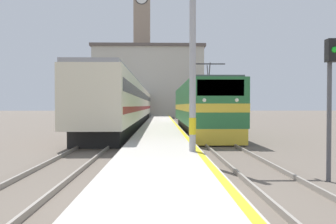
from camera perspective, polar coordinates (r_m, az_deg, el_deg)
The scene contains 10 objects.
ground_plane at distance 36.92m, azimuth -1.33°, elevation -2.08°, with size 200.00×200.00×0.00m, color #60564C.
platform at distance 31.91m, azimuth -1.33°, elevation -2.20°, with size 3.01×140.00×0.42m.
rail_track_near at distance 32.06m, azimuth 3.94°, elevation -2.51°, with size 2.83×140.00×0.16m.
rail_track_far at distance 32.08m, azimuth -6.99°, elevation -2.51°, with size 2.83×140.00×0.16m.
locomotive_train at distance 24.14m, azimuth 5.67°, elevation 0.68°, with size 2.92×16.21×4.63m.
passenger_train at distance 40.03m, azimuth -5.87°, elevation 1.35°, with size 2.92×51.06×4.16m.
catenary_mast at distance 11.86m, azimuth 4.70°, elevation 10.39°, with size 2.10×0.25×7.11m.
clock_tower at distance 68.59m, azimuth -4.54°, elevation 12.05°, with size 4.06×4.06×28.73m.
station_building at distance 60.16m, azimuth -3.34°, elevation 5.16°, with size 19.55×10.32×12.57m.
signal_post at distance 9.72m, azimuth 26.47°, elevation 4.04°, with size 0.30×0.39×3.80m.
Camera 1 is at (-0.01, -6.86, 2.04)m, focal length 35.00 mm.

